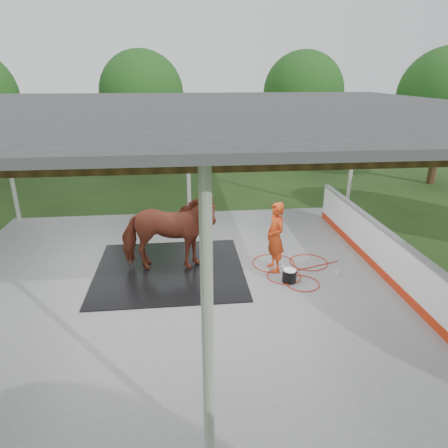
{
  "coord_description": "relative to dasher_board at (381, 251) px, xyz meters",
  "views": [
    {
      "loc": [
        -0.22,
        -8.51,
        4.72
      ],
      "look_at": [
        0.78,
        0.74,
        1.18
      ],
      "focal_mm": 32.0,
      "sensor_mm": 36.0,
      "label": 1
    }
  ],
  "objects": [
    {
      "name": "wash_bucket",
      "position": [
        -2.38,
        -0.32,
        -0.38
      ],
      "size": [
        0.34,
        0.34,
        0.31
      ],
      "color": "black",
      "rests_on": "concrete_slab"
    },
    {
      "name": "ground",
      "position": [
        -4.6,
        0.0,
        -0.59
      ],
      "size": [
        100.0,
        100.0,
        0.0
      ],
      "primitive_type": "plane",
      "color": "#1E3814"
    },
    {
      "name": "soap_bottle_a",
      "position": [
        -2.42,
        0.1,
        -0.41
      ],
      "size": [
        0.14,
        0.14,
        0.27
      ],
      "primitive_type": "imported",
      "rotation": [
        0.0,
        0.0,
        0.61
      ],
      "color": "silver",
      "rests_on": "concrete_slab"
    },
    {
      "name": "hose_coil",
      "position": [
        -2.17,
        0.31,
        -0.53
      ],
      "size": [
        2.28,
        2.08,
        0.02
      ],
      "color": "#B4210C",
      "rests_on": "concrete_slab"
    },
    {
      "name": "dasher_board",
      "position": [
        0.0,
        0.0,
        0.0
      ],
      "size": [
        0.16,
        8.0,
        1.15
      ],
      "color": "red",
      "rests_on": "concrete_slab"
    },
    {
      "name": "horse",
      "position": [
        -5.22,
        0.57,
        0.47
      ],
      "size": [
        2.37,
        1.16,
        1.97
      ],
      "primitive_type": "imported",
      "rotation": [
        0.0,
        0.0,
        1.53
      ],
      "color": "brown",
      "rests_on": "rubber_mat"
    },
    {
      "name": "soap_bottle_b",
      "position": [
        -1.09,
        -0.12,
        -0.46
      ],
      "size": [
        0.11,
        0.11,
        0.16
      ],
      "primitive_type": "imported",
      "rotation": [
        0.0,
        0.0,
        -0.79
      ],
      "color": "#338CD8",
      "rests_on": "concrete_slab"
    },
    {
      "name": "concrete_slab",
      "position": [
        -4.6,
        0.0,
        -0.57
      ],
      "size": [
        12.0,
        10.0,
        0.05
      ],
      "primitive_type": "cube",
      "color": "slate",
      "rests_on": "ground"
    },
    {
      "name": "tree_belt",
      "position": [
        -4.3,
        0.9,
        3.2
      ],
      "size": [
        28.0,
        28.0,
        5.8
      ],
      "color": "#382314",
      "rests_on": "ground"
    },
    {
      "name": "handler",
      "position": [
        -2.59,
        0.36,
        0.34
      ],
      "size": [
        0.55,
        0.72,
        1.76
      ],
      "primitive_type": "imported",
      "rotation": [
        0.0,
        0.0,
        -1.35
      ],
      "color": "#D44116",
      "rests_on": "concrete_slab"
    },
    {
      "name": "rubber_mat",
      "position": [
        -5.22,
        0.57,
        -0.53
      ],
      "size": [
        3.66,
        3.43,
        0.03
      ],
      "primitive_type": "cube",
      "color": "black",
      "rests_on": "concrete_slab"
    },
    {
      "name": "pavilion_structure",
      "position": [
        -4.6,
        -0.0,
        3.37
      ],
      "size": [
        12.6,
        10.6,
        4.05
      ],
      "color": "beige",
      "rests_on": "ground"
    }
  ]
}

